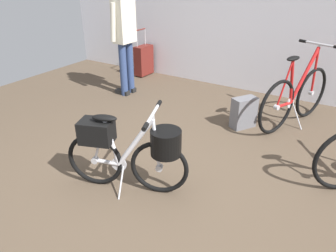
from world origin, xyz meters
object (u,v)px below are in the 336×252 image
(backpack_on_floor, at_px, (243,113))
(rolling_suitcase, at_px, (144,60))
(visitor_near_wall, at_px, (124,32))
(display_bike_left, at_px, (295,97))
(folding_bike_foreground, at_px, (131,149))

(backpack_on_floor, bearing_deg, rolling_suitcase, 154.90)
(visitor_near_wall, distance_m, rolling_suitcase, 1.17)
(display_bike_left, relative_size, visitor_near_wall, 0.82)
(rolling_suitcase, distance_m, backpack_on_floor, 2.53)
(visitor_near_wall, relative_size, rolling_suitcase, 2.00)
(display_bike_left, height_order, backpack_on_floor, display_bike_left)
(folding_bike_foreground, distance_m, visitor_near_wall, 2.48)
(display_bike_left, xyz_separation_m, backpack_on_floor, (-0.50, -0.40, -0.18))
(folding_bike_foreground, height_order, display_bike_left, display_bike_left)
(display_bike_left, height_order, visitor_near_wall, visitor_near_wall)
(display_bike_left, bearing_deg, rolling_suitcase, 166.57)
(folding_bike_foreground, distance_m, display_bike_left, 2.31)
(display_bike_left, relative_size, rolling_suitcase, 1.64)
(backpack_on_floor, bearing_deg, folding_bike_foreground, -103.83)
(visitor_near_wall, xyz_separation_m, backpack_on_floor, (1.96, -0.17, -0.76))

